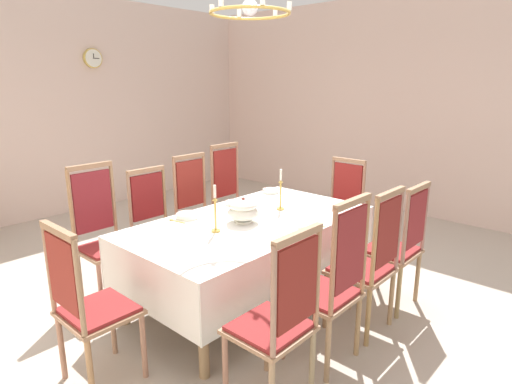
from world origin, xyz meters
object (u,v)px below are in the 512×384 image
object	(u,v)px
chair_south_a	(278,318)
bowl_near_right	(188,215)
candlestick_east	(281,193)
spoon_secondary	(173,220)
chair_north_c	(198,209)
spoon_primary	(311,223)
chair_south_d	(398,244)
chandelier	(250,11)
chair_head_east	(341,205)
bowl_near_left	(306,226)
bowl_far_right	(234,202)
candlestick_west	(215,213)
mounted_clock	(93,58)
bowl_far_left	(271,190)
chair_north_a	(103,234)
soup_tureen	(243,210)
chair_north_d	(233,198)
chair_head_west	(88,303)
chair_north_b	(157,223)
chair_south_b	(332,282)
chair_south_c	(370,260)
dining_table	(251,228)

from	to	relation	value
chair_south_a	bowl_near_right	xyz separation A→B (m)	(0.50, 1.41, 0.19)
candlestick_east	spoon_secondary	size ratio (longest dim) A/B	2.12
chair_north_c	spoon_primary	distance (m)	1.43
chair_south_d	chandelier	size ratio (longest dim) A/B	1.64
chair_south_a	chair_head_east	bearing A→B (deg)	23.23
bowl_near_left	bowl_far_right	world-z (taller)	bowl_far_right
bowl_near_right	candlestick_west	bearing A→B (deg)	-99.42
bowl_near_left	candlestick_east	bearing A→B (deg)	62.32
chair_north_c	mounted_clock	world-z (taller)	mounted_clock
mounted_clock	candlestick_east	bearing A→B (deg)	-94.27
candlestick_west	bowl_far_left	world-z (taller)	candlestick_west
chair_north_a	soup_tureen	distance (m)	1.26
chair_head_east	spoon_secondary	world-z (taller)	chair_head_east
bowl_far_left	chair_north_a	bearing A→B (deg)	162.27
chair_north_d	candlestick_west	distance (m)	1.55
chair_north_a	spoon_secondary	distance (m)	0.66
candlestick_west	bowl_far_right	xyz separation A→B (m)	(0.63, 0.43, -0.13)
chair_head_west	mounted_clock	xyz separation A→B (m)	(2.14, 3.74, 1.64)
candlestick_west	bowl_near_left	xyz separation A→B (m)	(0.55, -0.47, -0.14)
candlestick_east	spoon_primary	xyz separation A→B (m)	(-0.14, -0.44, -0.15)
chair_north_b	spoon_secondary	distance (m)	0.58
chandelier	chair_north_b	bearing A→B (deg)	105.68
chair_south_b	candlestick_east	distance (m)	1.23
chair_south_a	chair_head_west	size ratio (longest dim) A/B	1.04
chair_north_b	bowl_near_right	size ratio (longest dim) A/B	5.53
chair_south_c	chair_south_d	xyz separation A→B (m)	(0.51, 0.00, -0.02)
dining_table	chair_north_d	distance (m)	1.25
chair_south_b	chair_north_b	xyz separation A→B (m)	(0.00, 1.96, -0.04)
chair_head_east	bowl_near_left	size ratio (longest dim) A/B	7.32
chair_head_east	candlestick_east	bearing A→B (deg)	90.00
candlestick_west	bowl_far_left	size ratio (longest dim) A/B	2.11
mounted_clock	bowl_near_right	bearing A→B (deg)	-106.94
soup_tureen	bowl_far_right	xyz separation A→B (m)	(0.32, 0.43, -0.08)
chair_north_a	bowl_far_left	distance (m)	1.73
chair_south_a	soup_tureen	size ratio (longest dim) A/B	4.20
chair_south_a	bowl_far_right	bearing A→B (deg)	53.19
bowl_near_left	spoon_primary	xyz separation A→B (m)	(0.10, 0.03, -0.01)
chair_south_c	spoon_secondary	bearing A→B (deg)	116.25
chair_north_b	spoon_secondary	bearing A→B (deg)	70.47
dining_table	candlestick_west	size ratio (longest dim) A/B	5.67
candlestick_east	spoon_secondary	xyz separation A→B (m)	(-0.86, 0.46, -0.15)
candlestick_east	candlestick_west	bearing A→B (deg)	180.00
chair_north_b	bowl_far_right	distance (m)	0.77
candlestick_east	chandelier	world-z (taller)	chandelier
soup_tureen	chandelier	xyz separation A→B (m)	(0.09, 0.00, 1.54)
chair_north_a	chair_south_d	xyz separation A→B (m)	(1.59, -1.97, -0.04)
chair_south_c	chair_head_west	world-z (taller)	chair_south_c
candlestick_west	chair_south_a	bearing A→B (deg)	-113.49
bowl_near_left	soup_tureen	bearing A→B (deg)	117.66
candlestick_east	chair_head_east	bearing A→B (deg)	0.00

